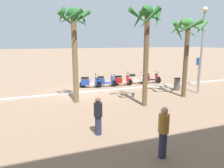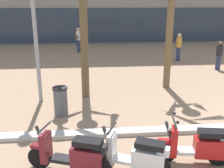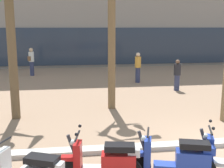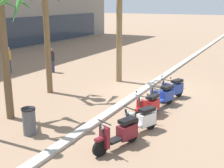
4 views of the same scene
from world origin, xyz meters
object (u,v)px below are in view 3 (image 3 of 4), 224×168
Objects in this scene: scooter_blue_mid_front at (179,160)px; pedestrian_by_palm_tree at (31,61)px; scooter_red_gap_after_mid at (106,163)px; palm_tree_by_mall_entrance at (9,1)px; pedestrian_strolling_near_curb at (138,67)px; pedestrian_window_shopping at (177,75)px.

pedestrian_by_palm_tree is at bearing 108.08° from scooter_blue_mid_front.
scooter_red_gap_after_mid is 14.27m from pedestrian_by_palm_tree.
palm_tree_by_mall_entrance is 2.89× the size of pedestrian_by_palm_tree.
pedestrian_by_palm_tree is at bearing 152.08° from pedestrian_strolling_near_curb.
palm_tree_by_mall_entrance is (-2.55, 4.75, 3.48)m from scooter_red_gap_after_mid.
pedestrian_window_shopping is 2.74m from pedestrian_strolling_near_curb.
scooter_red_gap_after_mid is 1.02× the size of pedestrian_strolling_near_curb.
scooter_red_gap_after_mid is at bearing -106.23° from pedestrian_strolling_near_curb.
palm_tree_by_mall_entrance is at bearing 118.24° from scooter_red_gap_after_mid.
pedestrian_strolling_near_curb is (-1.44, 2.33, 0.09)m from pedestrian_window_shopping.
pedestrian_strolling_near_curb reaches higher than scooter_red_gap_after_mid.
pedestrian_window_shopping is at bearing 26.67° from palm_tree_by_mall_entrance.
pedestrian_window_shopping is 0.87× the size of pedestrian_by_palm_tree.
scooter_red_gap_after_mid is at bearing -77.50° from pedestrian_by_palm_tree.
scooter_red_gap_after_mid reaches higher than scooter_blue_mid_front.
scooter_red_gap_after_mid is 9.48m from pedestrian_window_shopping.
scooter_red_gap_after_mid is at bearing -61.76° from palm_tree_by_mall_entrance.
scooter_blue_mid_front is 1.06× the size of pedestrian_strolling_near_curb.
scooter_blue_mid_front is at bearing -109.95° from pedestrian_window_shopping.
scooter_blue_mid_front is 7.20m from palm_tree_by_mall_entrance.
palm_tree_by_mall_entrance is at bearing -133.82° from pedestrian_strolling_near_curb.
palm_tree_by_mall_entrance reaches higher than pedestrian_window_shopping.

